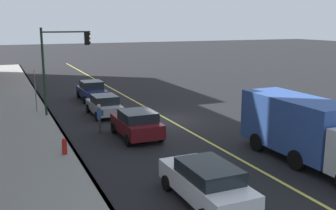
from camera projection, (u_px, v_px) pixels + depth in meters
ground at (169, 120)px, 26.02m from camera, size 200.00×200.00×0.00m
sidewalk_slab at (27, 134)px, 22.51m from camera, size 80.00×3.94×0.15m
curb_edge at (61, 130)px, 23.25m from camera, size 80.00×0.16×0.15m
lane_stripe_center at (169, 120)px, 26.02m from camera, size 80.00×0.16×0.01m
car_maroon at (137, 123)px, 21.91m from camera, size 4.01×2.09×1.56m
car_white at (206, 182)px, 13.90m from camera, size 4.55×1.91×1.52m
car_navy at (92, 90)px, 32.65m from camera, size 4.11×1.98×1.58m
car_silver at (104, 105)px, 27.17m from camera, size 4.01×1.89×1.44m
truck_blue at (309, 130)px, 17.73m from camera, size 8.10×2.40×2.91m
pedestrian_with_backpack at (99, 116)px, 22.86m from camera, size 0.44×0.41×1.70m
traffic_light_mast at (61, 57)px, 26.42m from camera, size 0.28×3.33×6.03m
street_sign_post at (35, 89)px, 27.39m from camera, size 0.60×0.08×3.10m
fire_hydrant at (64, 148)px, 18.77m from camera, size 0.24×0.24×0.94m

